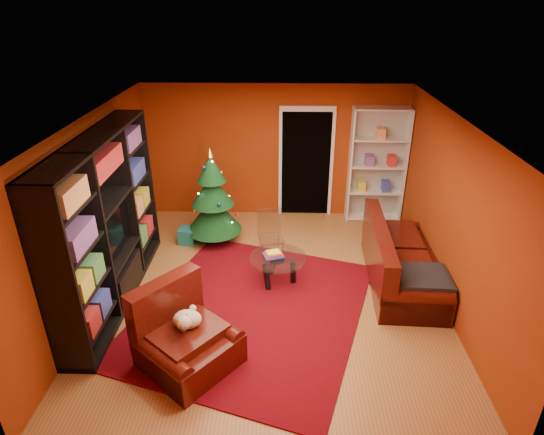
{
  "coord_description": "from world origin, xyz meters",
  "views": [
    {
      "loc": [
        0.16,
        -5.68,
        4.06
      ],
      "look_at": [
        0.0,
        0.4,
        1.05
      ],
      "focal_mm": 30.0,
      "sensor_mm": 36.0,
      "label": 1
    }
  ],
  "objects_px": {
    "gift_box_green": "(220,224)",
    "armchair": "(188,337)",
    "christmas_tree": "(213,197)",
    "rug": "(252,310)",
    "gift_box_teal": "(188,235)",
    "gift_box_red": "(212,216)",
    "coffee_table": "(278,270)",
    "acrylic_chair": "(271,239)",
    "dog": "(187,319)",
    "sofa": "(404,255)",
    "media_unit": "(106,223)",
    "white_bookshelf": "(377,166)"
  },
  "relations": [
    {
      "from": "rug",
      "to": "gift_box_red",
      "type": "xyz_separation_m",
      "value": [
        -0.98,
        2.79,
        0.11
      ]
    },
    {
      "from": "christmas_tree",
      "to": "gift_box_green",
      "type": "bearing_deg",
      "value": 83.56
    },
    {
      "from": "christmas_tree",
      "to": "sofa",
      "type": "relative_size",
      "value": 0.8
    },
    {
      "from": "rug",
      "to": "gift_box_teal",
      "type": "xyz_separation_m",
      "value": [
        -1.28,
        1.95,
        0.13
      ]
    },
    {
      "from": "white_bookshelf",
      "to": "coffee_table",
      "type": "bearing_deg",
      "value": -127.57
    },
    {
      "from": "media_unit",
      "to": "acrylic_chair",
      "type": "distance_m",
      "value": 2.62
    },
    {
      "from": "gift_box_red",
      "to": "armchair",
      "type": "distance_m",
      "value": 3.86
    },
    {
      "from": "gift_box_red",
      "to": "acrylic_chair",
      "type": "bearing_deg",
      "value": -48.59
    },
    {
      "from": "media_unit",
      "to": "coffee_table",
      "type": "bearing_deg",
      "value": 9.37
    },
    {
      "from": "gift_box_green",
      "to": "armchair",
      "type": "distance_m",
      "value": 3.49
    },
    {
      "from": "gift_box_green",
      "to": "dog",
      "type": "bearing_deg",
      "value": -88.54
    },
    {
      "from": "armchair",
      "to": "sofa",
      "type": "xyz_separation_m",
      "value": [
        2.96,
        1.86,
        0.05
      ]
    },
    {
      "from": "media_unit",
      "to": "white_bookshelf",
      "type": "relative_size",
      "value": 1.39
    },
    {
      "from": "gift_box_teal",
      "to": "sofa",
      "type": "xyz_separation_m",
      "value": [
        3.57,
        -1.13,
        0.33
      ]
    },
    {
      "from": "media_unit",
      "to": "acrylic_chair",
      "type": "relative_size",
      "value": 4.03
    },
    {
      "from": "rug",
      "to": "media_unit",
      "type": "height_order",
      "value": "media_unit"
    },
    {
      "from": "gift_box_green",
      "to": "gift_box_red",
      "type": "xyz_separation_m",
      "value": [
        -0.21,
        0.36,
        -0.02
      ]
    },
    {
      "from": "rug",
      "to": "gift_box_red",
      "type": "distance_m",
      "value": 2.96
    },
    {
      "from": "dog",
      "to": "christmas_tree",
      "type": "bearing_deg",
      "value": 42.23
    },
    {
      "from": "christmas_tree",
      "to": "armchair",
      "type": "relative_size",
      "value": 1.63
    },
    {
      "from": "christmas_tree",
      "to": "gift_box_green",
      "type": "distance_m",
      "value": 0.8
    },
    {
      "from": "rug",
      "to": "armchair",
      "type": "relative_size",
      "value": 3.19
    },
    {
      "from": "acrylic_chair",
      "to": "coffee_table",
      "type": "bearing_deg",
      "value": -92.1
    },
    {
      "from": "dog",
      "to": "coffee_table",
      "type": "bearing_deg",
      "value": 8.55
    },
    {
      "from": "armchair",
      "to": "coffee_table",
      "type": "height_order",
      "value": "armchair"
    },
    {
      "from": "gift_box_teal",
      "to": "armchair",
      "type": "relative_size",
      "value": 0.27
    },
    {
      "from": "christmas_tree",
      "to": "dog",
      "type": "relative_size",
      "value": 4.4
    },
    {
      "from": "sofa",
      "to": "coffee_table",
      "type": "height_order",
      "value": "sofa"
    },
    {
      "from": "gift_box_red",
      "to": "christmas_tree",
      "type": "bearing_deg",
      "value": -76.88
    },
    {
      "from": "rug",
      "to": "christmas_tree",
      "type": "bearing_deg",
      "value": 111.35
    },
    {
      "from": "rug",
      "to": "white_bookshelf",
      "type": "xyz_separation_m",
      "value": [
        2.22,
        3.06,
        1.09
      ]
    },
    {
      "from": "coffee_table",
      "to": "acrylic_chair",
      "type": "distance_m",
      "value": 0.71
    },
    {
      "from": "rug",
      "to": "christmas_tree",
      "type": "height_order",
      "value": "christmas_tree"
    },
    {
      "from": "gift_box_green",
      "to": "sofa",
      "type": "bearing_deg",
      "value": -27.89
    },
    {
      "from": "acrylic_chair",
      "to": "rug",
      "type": "bearing_deg",
      "value": -111.69
    },
    {
      "from": "media_unit",
      "to": "gift_box_teal",
      "type": "relative_size",
      "value": 11.0
    },
    {
      "from": "christmas_tree",
      "to": "gift_box_green",
      "type": "xyz_separation_m",
      "value": [
        0.04,
        0.37,
        -0.71
      ]
    },
    {
      "from": "christmas_tree",
      "to": "white_bookshelf",
      "type": "xyz_separation_m",
      "value": [
        3.02,
        0.99,
        0.25
      ]
    },
    {
      "from": "gift_box_green",
      "to": "coffee_table",
      "type": "height_order",
      "value": "coffee_table"
    },
    {
      "from": "armchair",
      "to": "sofa",
      "type": "relative_size",
      "value": 0.49
    },
    {
      "from": "christmas_tree",
      "to": "armchair",
      "type": "height_order",
      "value": "christmas_tree"
    },
    {
      "from": "gift_box_red",
      "to": "dog",
      "type": "xyz_separation_m",
      "value": [
        0.3,
        -3.76,
        0.5
      ]
    },
    {
      "from": "gift_box_teal",
      "to": "christmas_tree",
      "type": "bearing_deg",
      "value": 13.69
    },
    {
      "from": "armchair",
      "to": "dog",
      "type": "relative_size",
      "value": 2.69
    },
    {
      "from": "dog",
      "to": "acrylic_chair",
      "type": "relative_size",
      "value": 0.51
    },
    {
      "from": "rug",
      "to": "armchair",
      "type": "distance_m",
      "value": 1.31
    },
    {
      "from": "christmas_tree",
      "to": "coffee_table",
      "type": "relative_size",
      "value": 2.0
    },
    {
      "from": "sofa",
      "to": "christmas_tree",
      "type": "bearing_deg",
      "value": 70.63
    },
    {
      "from": "dog",
      "to": "sofa",
      "type": "height_order",
      "value": "sofa"
    },
    {
      "from": "white_bookshelf",
      "to": "acrylic_chair",
      "type": "xyz_separation_m",
      "value": [
        -1.98,
        -1.64,
        -0.71
      ]
    }
  ]
}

